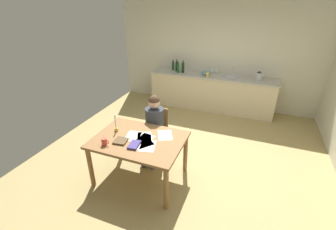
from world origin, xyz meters
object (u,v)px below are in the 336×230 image
Objects in this scene: stovetop_kettle at (259,76)px; mixing_bowl at (206,73)px; sink_unit at (231,76)px; wine_glass_by_kettle at (212,69)px; wine_glass_near_sink at (216,70)px; person_seated at (153,125)px; bottle_oil at (173,66)px; dining_table at (139,144)px; candlestick at (116,126)px; bottle_sauce at (183,67)px; bottle_vinegar at (177,66)px; book_cookery at (121,141)px; teacup_on_counter at (208,75)px; chair_at_table at (157,130)px; coffee_mug at (104,142)px; book_magazine at (134,145)px; bottle_wine_red at (178,68)px.

mixing_bowl is at bearing -178.27° from stovetop_kettle.
sink_unit reaches higher than wine_glass_by_kettle.
person_seated is at bearing -101.77° from wine_glass_near_sink.
dining_table is at bearing -78.95° from bottle_oil.
candlestick is 0.93× the size of bottle_sauce.
bottle_vinegar is 1.96× the size of wine_glass_by_kettle.
wine_glass_near_sink reaches higher than book_cookery.
teacup_on_counter reaches higher than book_cookery.
wine_glass_near_sink and wine_glass_by_kettle have the same top height.
bottle_vinegar reaches higher than candlestick.
wine_glass_by_kettle is (1.05, 0.05, -0.01)m from bottle_oil.
wine_glass_by_kettle is at bearing 14.19° from bottle_sauce.
bottle_oil is at bearing 177.43° from stovetop_kettle.
candlestick is at bearing -104.10° from mixing_bowl.
bottle_vinegar is at bearing 168.08° from teacup_on_counter.
stovetop_kettle is at bearing -8.31° from wine_glass_near_sink.
bottle_vinegar reaches higher than book_cookery.
coffee_mug is (-0.34, -1.05, 0.30)m from chair_at_table.
dining_table is at bearing -106.76° from sink_unit.
candlestick reaches higher than book_magazine.
bottle_sauce is 0.70m from teacup_on_counter.
book_magazine is (0.47, -0.27, -0.07)m from candlestick.
chair_at_table is at bearing -98.45° from mixing_bowl.
chair_at_table is 2.39m from mixing_bowl.
person_seated reaches higher than bottle_oil.
book_cookery is 3.50m from wine_glass_near_sink.
dining_table is 1.13× the size of person_seated.
wine_glass_by_kettle is (0.63, 3.41, 0.25)m from book_cookery.
bottle_vinegar is (-0.06, 3.05, 0.20)m from candlestick.
wine_glass_near_sink is at bearing 0.00° from wine_glass_by_kettle.
wine_glass_near_sink is at bearing 40.75° from mixing_bowl.
book_magazine is at bearing -11.16° from book_cookery.
person_seated is at bearing -99.74° from teacup_on_counter.
book_cookery is 3.24m from bottle_sauce.
chair_at_table is at bearing -79.09° from bottle_vinegar.
stovetop_kettle is at bearing 58.58° from book_magazine.
bottle_oil is 1.81× the size of wine_glass_by_kettle.
chair_at_table is 2.60m from wine_glass_by_kettle.
bottle_wine_red is at bearing -176.41° from sink_unit.
wine_glass_near_sink is (0.53, 3.24, 0.36)m from dining_table.
chair_at_table is 2.40m from bottle_sauce.
coffee_mug is 0.42× the size of bottle_oil.
teacup_on_counter is (0.80, -0.07, -0.07)m from bottle_wine_red.
candlestick is at bearing 143.76° from book_magazine.
sink_unit is at bearing -19.83° from wine_glass_near_sink.
person_seated reaches higher than dining_table.
book_magazine is (0.03, -0.19, 0.11)m from dining_table.
wine_glass_near_sink is (0.95, 0.23, -0.01)m from bottle_wine_red.
teacup_on_counter is at bearing -13.89° from bottle_oil.
book_magazine is 3.24m from bottle_wine_red.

